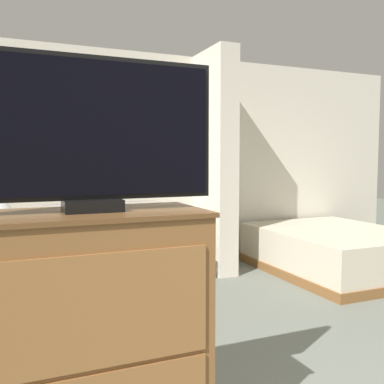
# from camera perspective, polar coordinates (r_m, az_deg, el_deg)

# --- Properties ---
(wall_back) EXTENTS (7.14, 0.16, 2.60)m
(wall_back) POSITION_cam_1_polar(r_m,az_deg,el_deg) (5.29, -4.84, 3.95)
(wall_back) COLOR silver
(wall_back) RESTS_ON ground_plane
(wall_partition_pillar) EXTENTS (0.24, 0.77, 2.60)m
(wall_partition_pillar) POSITION_cam_1_polar(r_m,az_deg,el_deg) (5.10, 3.04, 4.02)
(wall_partition_pillar) COLOR silver
(wall_partition_pillar) RESTS_ON ground_plane
(couch) EXTENTS (1.74, 0.84, 0.82)m
(couch) POSITION_cam_1_polar(r_m,az_deg,el_deg) (4.77, -10.64, -8.15)
(couch) COLOR gray
(couch) RESTS_ON ground_plane
(coffee_table) EXTENTS (0.75, 0.45, 0.42)m
(coffee_table) POSITION_cam_1_polar(r_m,az_deg,el_deg) (3.77, -7.33, -10.39)
(coffee_table) COLOR brown
(coffee_table) RESTS_ON ground_plane
(side_table) EXTENTS (0.50, 0.50, 0.59)m
(side_table) POSITION_cam_1_polar(r_m,az_deg,el_deg) (4.59, -24.25, -6.44)
(side_table) COLOR brown
(side_table) RESTS_ON ground_plane
(tv_dresser) EXTENTS (0.94, 0.50, 1.11)m
(tv_dresser) POSITION_cam_1_polar(r_m,az_deg,el_deg) (1.98, -12.80, -18.67)
(tv_dresser) COLOR brown
(tv_dresser) RESTS_ON ground_plane
(tv) EXTENTS (1.06, 0.16, 0.64)m
(tv) POSITION_cam_1_polar(r_m,az_deg,el_deg) (1.83, -13.27, 7.65)
(tv) COLOR black
(tv) RESTS_ON tv_dresser
(bed) EXTENTS (1.58, 1.93, 0.50)m
(bed) POSITION_cam_1_polar(r_m,az_deg,el_deg) (5.42, 18.49, -7.30)
(bed) COLOR brown
(bed) RESTS_ON ground_plane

